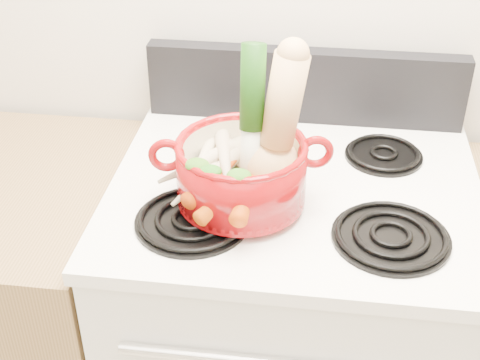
# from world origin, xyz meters

# --- Properties ---
(stove_body) EXTENTS (0.76, 0.65, 0.92)m
(stove_body) POSITION_xyz_m (0.00, 1.40, 0.46)
(stove_body) COLOR silver
(stove_body) RESTS_ON floor
(cooktop) EXTENTS (0.78, 0.67, 0.03)m
(cooktop) POSITION_xyz_m (0.00, 1.40, 0.93)
(cooktop) COLOR white
(cooktop) RESTS_ON stove_body
(control_backsplash) EXTENTS (0.76, 0.05, 0.18)m
(control_backsplash) POSITION_xyz_m (0.00, 1.70, 1.04)
(control_backsplash) COLOR black
(control_backsplash) RESTS_ON cooktop
(burner_front_left) EXTENTS (0.22, 0.22, 0.02)m
(burner_front_left) POSITION_xyz_m (-0.19, 1.24, 0.96)
(burner_front_left) COLOR black
(burner_front_left) RESTS_ON cooktop
(burner_front_right) EXTENTS (0.22, 0.22, 0.02)m
(burner_front_right) POSITION_xyz_m (0.19, 1.24, 0.96)
(burner_front_right) COLOR black
(burner_front_right) RESTS_ON cooktop
(burner_back_left) EXTENTS (0.17, 0.17, 0.02)m
(burner_back_left) POSITION_xyz_m (-0.19, 1.54, 0.96)
(burner_back_left) COLOR black
(burner_back_left) RESTS_ON cooktop
(burner_back_right) EXTENTS (0.17, 0.17, 0.02)m
(burner_back_right) POSITION_xyz_m (0.19, 1.54, 0.96)
(burner_back_right) COLOR black
(burner_back_right) RESTS_ON cooktop
(dutch_oven) EXTENTS (0.29, 0.29, 0.13)m
(dutch_oven) POSITION_xyz_m (-0.10, 1.31, 1.03)
(dutch_oven) COLOR maroon
(dutch_oven) RESTS_ON burner_front_left
(pot_handle_left) EXTENTS (0.07, 0.03, 0.07)m
(pot_handle_left) POSITION_xyz_m (-0.24, 1.29, 1.07)
(pot_handle_left) COLOR maroon
(pot_handle_left) RESTS_ON dutch_oven
(pot_handle_right) EXTENTS (0.07, 0.03, 0.07)m
(pot_handle_right) POSITION_xyz_m (0.04, 1.34, 1.07)
(pot_handle_right) COLOR maroon
(pot_handle_right) RESTS_ON dutch_oven
(squash) EXTENTS (0.18, 0.15, 0.29)m
(squash) POSITION_xyz_m (-0.04, 1.33, 1.13)
(squash) COLOR #E1AB73
(squash) RESTS_ON dutch_oven
(leek) EXTENTS (0.05, 0.09, 0.31)m
(leek) POSITION_xyz_m (-0.09, 1.32, 1.14)
(leek) COLOR silver
(leek) RESTS_ON dutch_oven
(ginger) EXTENTS (0.10, 0.09, 0.05)m
(ginger) POSITION_xyz_m (-0.09, 1.38, 1.02)
(ginger) COLOR tan
(ginger) RESTS_ON dutch_oven
(parsnip_0) EXTENTS (0.15, 0.22, 0.06)m
(parsnip_0) POSITION_xyz_m (-0.17, 1.33, 1.02)
(parsnip_0) COLOR beige
(parsnip_0) RESTS_ON dutch_oven
(parsnip_1) EXTENTS (0.11, 0.17, 0.05)m
(parsnip_1) POSITION_xyz_m (-0.16, 1.30, 1.02)
(parsnip_1) COLOR beige
(parsnip_1) RESTS_ON dutch_oven
(parsnip_2) EXTENTS (0.07, 0.19, 0.06)m
(parsnip_2) POSITION_xyz_m (-0.14, 1.36, 1.03)
(parsnip_2) COLOR beige
(parsnip_2) RESTS_ON dutch_oven
(parsnip_3) EXTENTS (0.16, 0.14, 0.05)m
(parsnip_3) POSITION_xyz_m (-0.20, 1.33, 1.03)
(parsnip_3) COLOR beige
(parsnip_3) RESTS_ON dutch_oven
(parsnip_4) EXTENTS (0.07, 0.20, 0.06)m
(parsnip_4) POSITION_xyz_m (-0.18, 1.37, 1.04)
(parsnip_4) COLOR beige
(parsnip_4) RESTS_ON dutch_oven
(parsnip_5) EXTENTS (0.09, 0.21, 0.06)m
(parsnip_5) POSITION_xyz_m (-0.14, 1.34, 1.04)
(parsnip_5) COLOR beige
(parsnip_5) RESTS_ON dutch_oven
(carrot_0) EXTENTS (0.10, 0.16, 0.05)m
(carrot_0) POSITION_xyz_m (-0.13, 1.25, 1.01)
(carrot_0) COLOR #CC4B0A
(carrot_0) RESTS_ON dutch_oven
(carrot_1) EXTENTS (0.10, 0.17, 0.05)m
(carrot_1) POSITION_xyz_m (-0.15, 1.28, 1.02)
(carrot_1) COLOR #C03809
(carrot_1) RESTS_ON dutch_oven
(carrot_2) EXTENTS (0.05, 0.19, 0.05)m
(carrot_2) POSITION_xyz_m (-0.08, 1.25, 1.03)
(carrot_2) COLOR #CD4F0A
(carrot_2) RESTS_ON dutch_oven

